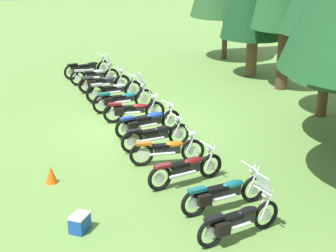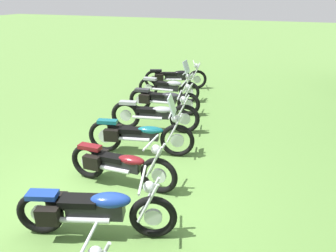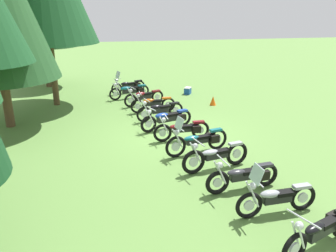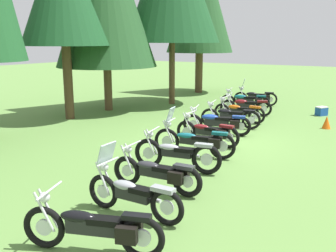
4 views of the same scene
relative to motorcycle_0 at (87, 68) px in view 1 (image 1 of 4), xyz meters
The scene contains 15 objects.
ground_plane 7.35m from the motorcycle_0, 10.23° to the left, with size 80.00×80.00×0.00m, color #608C42.
motorcycle_0 is the anchor object (origin of this frame).
motorcycle_1 1.38m from the motorcycle_0, 12.58° to the left, with size 0.64×2.15×1.36m.
motorcycle_2 2.67m from the motorcycle_0, 12.04° to the left, with size 0.77×2.20×1.00m.
motorcycle_3 4.07m from the motorcycle_0, 12.70° to the left, with size 0.80×2.31×1.04m.
motorcycle_4 5.40m from the motorcycle_0, 11.35° to the left, with size 0.84×2.36×1.39m.
motorcycle_5 6.69m from the motorcycle_0, 10.92° to the left, with size 0.65×2.19×1.01m.
motorcycle_6 8.09m from the motorcycle_0, 11.22° to the left, with size 1.06×2.31×1.01m.
motorcycle_7 9.35m from the motorcycle_0, 10.20° to the left, with size 0.79×2.24×1.01m.
motorcycle_8 10.55m from the motorcycle_0, ahead, with size 0.74×2.19×1.00m.
motorcycle_9 11.94m from the motorcycle_0, ahead, with size 0.92×2.17×1.00m.
motorcycle_10 13.53m from the motorcycle_0, 10.85° to the left, with size 0.94×2.29×1.00m.
motorcycle_11 14.79m from the motorcycle_0, ahead, with size 0.94×2.07×1.35m.
picnic_cooler 13.64m from the motorcycle_0, ahead, with size 0.58×0.53×0.39m.
traffic_cone 11.13m from the motorcycle_0, ahead, with size 0.32×0.32×0.48m, color #EA590F.
Camera 1 is at (16.86, -2.20, 6.17)m, focal length 56.58 mm.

